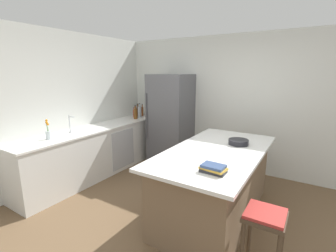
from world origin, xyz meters
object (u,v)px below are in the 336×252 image
(syrup_bottle, at_px, (138,111))
(mixing_bowl, at_px, (238,142))
(flower_vase, at_px, (48,133))
(vinegar_bottle, at_px, (142,111))
(hot_sauce_bottle, at_px, (134,113))
(kitchen_island, at_px, (215,182))
(sink_faucet, at_px, (70,124))
(refrigerator, at_px, (171,120))
(soda_bottle, at_px, (140,112))
(whiskey_bottle, at_px, (136,114))
(bar_stool, at_px, (264,224))
(cookbook_stack, at_px, (213,169))

(syrup_bottle, height_order, mixing_bowl, syrup_bottle)
(flower_vase, xyz_separation_m, vinegar_bottle, (-0.03, 2.34, 0.02))
(flower_vase, relative_size, hot_sauce_bottle, 1.35)
(kitchen_island, height_order, sink_faucet, sink_faucet)
(refrigerator, height_order, hot_sauce_bottle, refrigerator)
(flower_vase, bearing_deg, vinegar_bottle, 90.63)
(soda_bottle, bearing_deg, whiskey_bottle, -79.67)
(flower_vase, bearing_deg, bar_stool, 1.98)
(sink_faucet, xyz_separation_m, hot_sauce_bottle, (0.02, 1.63, -0.06))
(bar_stool, bearing_deg, cookbook_stack, 176.79)
(bar_stool, relative_size, mixing_bowl, 2.45)
(vinegar_bottle, height_order, soda_bottle, soda_bottle)
(cookbook_stack, bearing_deg, refrigerator, 130.47)
(flower_vase, height_order, syrup_bottle, flower_vase)
(sink_faucet, bearing_deg, syrup_bottle, 90.41)
(vinegar_bottle, relative_size, hot_sauce_bottle, 1.18)
(kitchen_island, distance_m, bar_stool, 1.05)
(hot_sauce_bottle, distance_m, mixing_bowl, 2.72)
(kitchen_island, height_order, hot_sauce_bottle, hot_sauce_bottle)
(vinegar_bottle, height_order, cookbook_stack, vinegar_bottle)
(kitchen_island, height_order, flower_vase, flower_vase)
(kitchen_island, xyz_separation_m, mixing_bowl, (0.17, 0.38, 0.49))
(refrigerator, bearing_deg, vinegar_bottle, 170.20)
(cookbook_stack, distance_m, mixing_bowl, 1.08)
(kitchen_island, relative_size, vinegar_bottle, 7.91)
(syrup_bottle, xyz_separation_m, soda_bottle, (0.12, -0.10, 0.01))
(vinegar_bottle, relative_size, mixing_bowl, 0.99)
(kitchen_island, distance_m, whiskey_bottle, 2.62)
(sink_faucet, height_order, vinegar_bottle, sink_faucet)
(sink_faucet, bearing_deg, soda_bottle, 86.40)
(sink_faucet, distance_m, vinegar_bottle, 1.91)
(hot_sauce_bottle, bearing_deg, sink_faucet, -90.68)
(cookbook_stack, bearing_deg, bar_stool, -3.21)
(flower_vase, xyz_separation_m, soda_bottle, (0.04, 2.15, 0.03))
(flower_vase, distance_m, soda_bottle, 2.15)
(whiskey_bottle, height_order, cookbook_stack, whiskey_bottle)
(kitchen_island, bearing_deg, mixing_bowl, 65.84)
(whiskey_bottle, bearing_deg, mixing_bowl, -17.09)
(vinegar_bottle, xyz_separation_m, hot_sauce_bottle, (-0.02, -0.27, -0.02))
(syrup_bottle, relative_size, whiskey_bottle, 0.99)
(flower_vase, xyz_separation_m, cookbook_stack, (2.59, 0.14, -0.04))
(cookbook_stack, bearing_deg, mixing_bowl, 92.86)
(mixing_bowl, bearing_deg, vinegar_bottle, 156.25)
(flower_vase, bearing_deg, soda_bottle, 88.87)
(kitchen_island, relative_size, sink_faucet, 7.18)
(cookbook_stack, relative_size, mixing_bowl, 0.99)
(mixing_bowl, bearing_deg, sink_faucet, -163.43)
(syrup_bottle, bearing_deg, hot_sauce_bottle, -79.73)
(refrigerator, distance_m, bar_stool, 3.11)
(bar_stool, bearing_deg, hot_sauce_bottle, 148.22)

